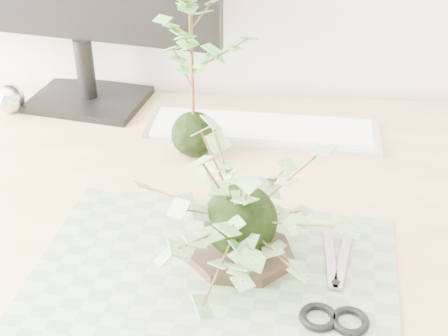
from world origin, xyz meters
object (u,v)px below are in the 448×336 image
(maple_kokedama, at_px, (191,27))
(ivy_kokedama, at_px, (241,192))
(desk, at_px, (272,237))
(keyboard, at_px, (262,130))

(maple_kokedama, bearing_deg, ivy_kokedama, -71.02)
(desk, bearing_deg, ivy_kokedama, -105.38)
(desk, distance_m, ivy_kokedama, 0.26)
(desk, relative_size, maple_kokedama, 4.94)
(desk, relative_size, ivy_kokedama, 4.70)
(desk, height_order, ivy_kokedama, ivy_kokedama)
(desk, xyz_separation_m, ivy_kokedama, (-0.05, -0.16, 0.20))
(ivy_kokedama, distance_m, keyboard, 0.37)
(desk, bearing_deg, keyboard, 97.46)
(desk, height_order, maple_kokedama, maple_kokedama)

